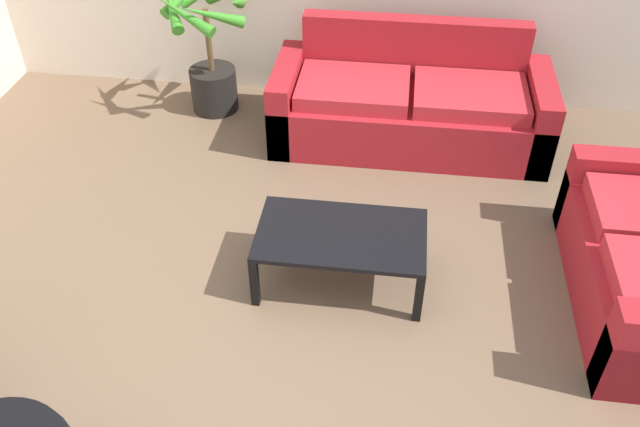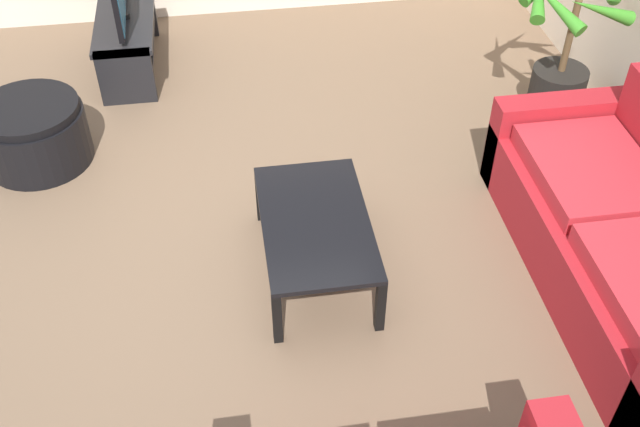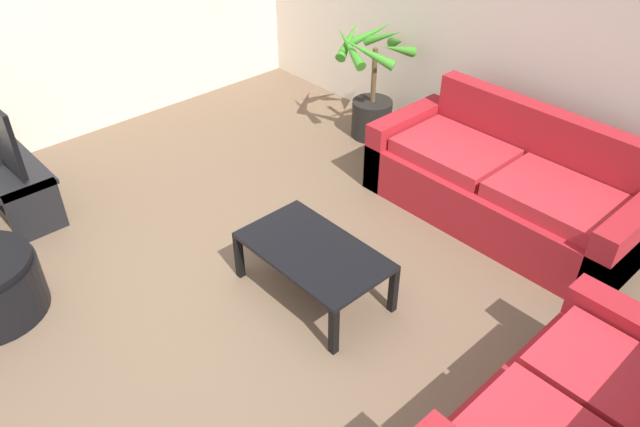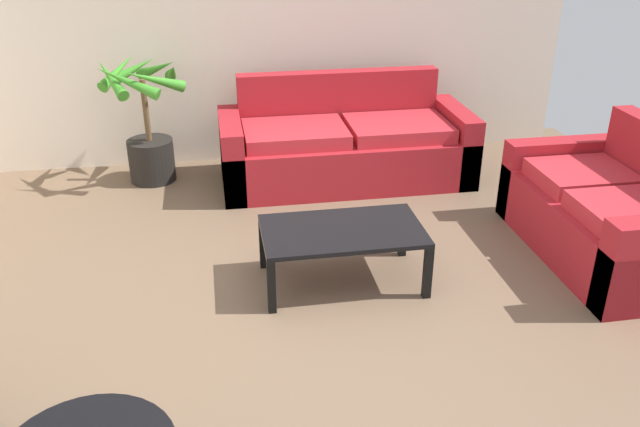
# 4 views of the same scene
# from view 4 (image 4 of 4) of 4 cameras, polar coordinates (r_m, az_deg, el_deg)

# --- Properties ---
(ground_plane) EXTENTS (6.60, 6.60, 0.00)m
(ground_plane) POSITION_cam_4_polar(r_m,az_deg,el_deg) (3.88, -1.66, -10.66)
(ground_plane) COLOR brown
(wall_back) EXTENTS (6.00, 0.06, 2.70)m
(wall_back) POSITION_cam_4_polar(r_m,az_deg,el_deg) (6.18, -6.02, 16.81)
(wall_back) COLOR beige
(wall_back) RESTS_ON ground
(couch_main) EXTENTS (2.18, 0.90, 0.90)m
(couch_main) POSITION_cam_4_polar(r_m,az_deg,el_deg) (5.85, 2.17, 5.80)
(couch_main) COLOR maroon
(couch_main) RESTS_ON ground
(couch_loveseat) EXTENTS (0.90, 1.57, 0.90)m
(couch_loveseat) POSITION_cam_4_polar(r_m,az_deg,el_deg) (5.01, 23.96, -0.20)
(couch_loveseat) COLOR maroon
(couch_loveseat) RESTS_ON ground
(coffee_table) EXTENTS (1.04, 0.60, 0.39)m
(coffee_table) POSITION_cam_4_polar(r_m,az_deg,el_deg) (4.22, 1.96, -1.90)
(coffee_table) COLOR black
(coffee_table) RESTS_ON ground
(potted_palm) EXTENTS (0.77, 0.75, 1.11)m
(potted_palm) POSITION_cam_4_polar(r_m,az_deg,el_deg) (5.95, -14.78, 6.98)
(potted_palm) COLOR black
(potted_palm) RESTS_ON ground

